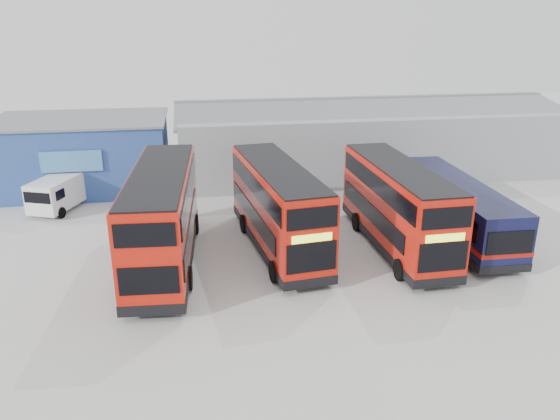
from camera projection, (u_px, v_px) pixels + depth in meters
The scene contains 8 objects.
ground_plane at pixel (327, 283), 26.25m from camera, with size 120.00×120.00×0.00m, color #B0B0AB.
office_block at pixel (83, 153), 39.96m from camera, with size 12.30×8.32×5.12m.
maintenance_shed at pixel (364, 137), 45.14m from camera, with size 30.50×12.00×5.89m.
double_decker_left at pixel (163, 219), 27.42m from camera, with size 3.57×11.89×4.96m.
double_decker_centre at pixel (278, 208), 29.32m from camera, with size 3.98×11.29×4.68m.
double_decker_right at pixel (397, 208), 29.47m from camera, with size 3.04×11.08×4.65m.
single_decker_blue at pixel (455, 209), 31.45m from camera, with size 3.07×11.88×3.20m.
panel_van at pixel (61, 191), 35.86m from camera, with size 3.67×5.38×2.19m.
Camera 1 is at (-6.00, -22.83, 12.22)m, focal length 35.00 mm.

